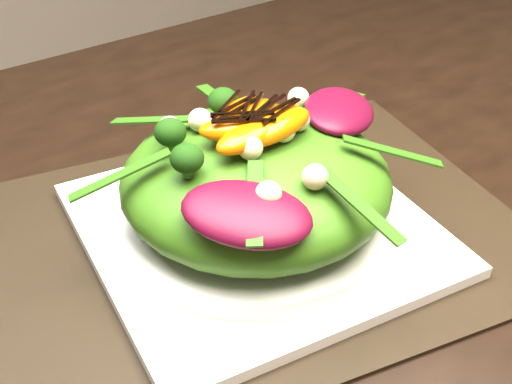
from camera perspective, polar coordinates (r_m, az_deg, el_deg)
dining_table at (r=0.69m, az=12.82°, el=0.81°), size 1.60×0.90×0.75m
placemat at (r=0.57m, az=0.00°, el=-3.57°), size 0.49×0.41×0.00m
plate_base at (r=0.57m, az=0.00°, el=-3.03°), size 0.30×0.30×0.01m
salad_bowl at (r=0.56m, az=0.00°, el=-1.95°), size 0.24×0.24×0.02m
lettuce_mound at (r=0.54m, az=0.00°, el=1.03°), size 0.26×0.26×0.08m
radicchio_leaf at (r=0.58m, az=6.97°, el=6.74°), size 0.11×0.10×0.02m
orange_segment at (r=0.54m, az=-1.65°, el=6.46°), size 0.07×0.05×0.02m
broccoli_floret at (r=0.52m, az=-8.27°, el=4.73°), size 0.04×0.04×0.03m
macadamia_nut at (r=0.50m, az=5.77°, el=3.50°), size 0.02×0.02×0.02m
balsamic_drizzle at (r=0.53m, az=-1.67°, el=7.36°), size 0.05×0.02×0.00m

